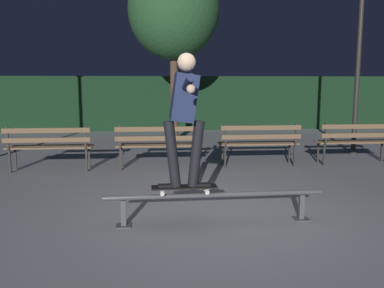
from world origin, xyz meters
The scene contains 11 objects.
ground_plane centered at (0.00, 0.00, 0.00)m, with size 90.00×90.00×0.00m, color gray.
hedge_backdrop centered at (0.00, 10.04, 0.94)m, with size 24.00×1.20×1.88m, color black.
grind_rail centered at (0.00, -0.19, 0.29)m, with size 2.66×0.18×0.38m.
skateboard centered at (-0.37, -0.19, 0.45)m, with size 0.78×0.21×0.09m.
skateboarder centered at (-0.37, -0.19, 1.39)m, with size 0.62×1.41×1.56m.
park_bench_leftmost centered at (-2.64, 3.06, 0.54)m, with size 1.61×0.45×0.88m.
park_bench_left_center centered at (-0.59, 3.06, 0.54)m, with size 1.61×0.45×0.88m.
park_bench_right_center centered at (1.45, 3.06, 0.54)m, with size 1.61×0.45×0.88m.
park_bench_rightmost centered at (3.50, 3.06, 0.54)m, with size 1.61×0.45×0.88m.
tree_behind_benches centered at (0.01, 6.77, 3.64)m, with size 2.50×2.50×5.03m.
lamp_post_right centered at (4.08, 4.25, 2.48)m, with size 0.32×0.32×3.90m.
Camera 1 is at (-0.82, -4.97, 1.70)m, focal length 38.89 mm.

